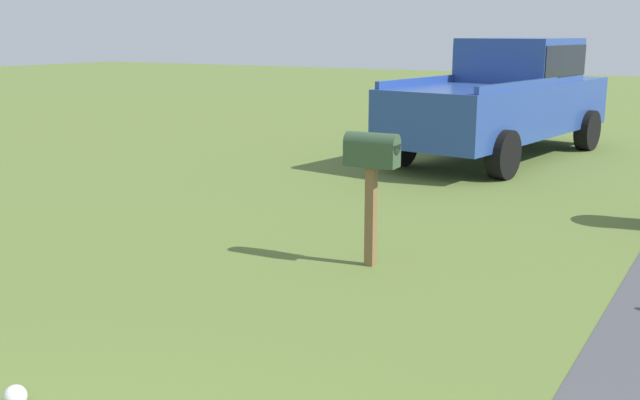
% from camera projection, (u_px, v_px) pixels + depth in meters
% --- Properties ---
extents(mailbox, '(0.23, 0.52, 1.29)m').
position_uv_depth(mailbox, '(372.00, 160.00, 6.97)').
color(mailbox, brown).
rests_on(mailbox, ground).
extents(pickup_truck, '(5.75, 2.71, 2.09)m').
position_uv_depth(pickup_truck, '(507.00, 95.00, 13.25)').
color(pickup_truck, '#284793').
rests_on(pickup_truck, ground).
extents(litter_bag_midfield_a, '(0.14, 0.14, 0.14)m').
position_uv_depth(litter_bag_midfield_a, '(15.00, 396.00, 4.46)').
color(litter_bag_midfield_a, silver).
rests_on(litter_bag_midfield_a, ground).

